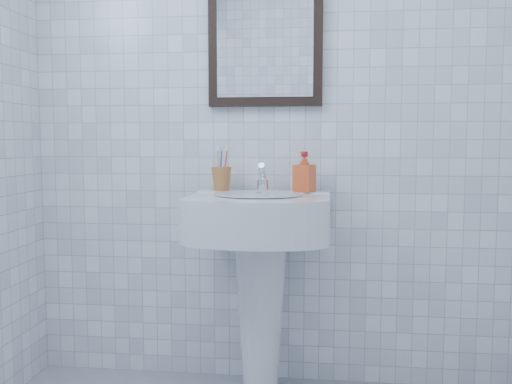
# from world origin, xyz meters

# --- Properties ---
(wall_back) EXTENTS (2.20, 0.02, 2.50)m
(wall_back) POSITION_xyz_m (0.00, 1.20, 1.25)
(wall_back) COLOR white
(wall_back) RESTS_ON ground
(washbasin) EXTENTS (0.57, 0.42, 0.88)m
(washbasin) POSITION_xyz_m (-0.04, 0.99, 0.59)
(washbasin) COLOR white
(washbasin) RESTS_ON ground
(faucet) EXTENTS (0.05, 0.11, 0.13)m
(faucet) POSITION_xyz_m (-0.04, 1.09, 0.92)
(faucet) COLOR silver
(faucet) RESTS_ON washbasin
(toothbrush_cup) EXTENTS (0.11, 0.11, 0.10)m
(toothbrush_cup) POSITION_xyz_m (-0.22, 1.10, 0.92)
(toothbrush_cup) COLOR #B26531
(toothbrush_cup) RESTS_ON washbasin
(soap_dispenser) EXTENTS (0.10, 0.10, 0.17)m
(soap_dispenser) POSITION_xyz_m (0.14, 1.10, 0.96)
(soap_dispenser) COLOR #E64816
(soap_dispenser) RESTS_ON washbasin
(wall_mirror) EXTENTS (0.50, 0.04, 0.62)m
(wall_mirror) POSITION_xyz_m (-0.04, 1.18, 1.55)
(wall_mirror) COLOR black
(wall_mirror) RESTS_ON wall_back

